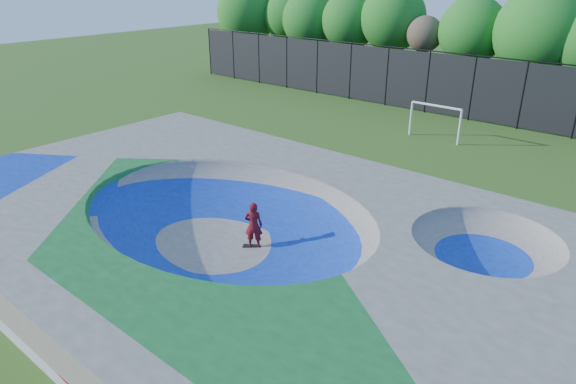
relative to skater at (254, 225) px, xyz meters
name	(u,v)px	position (x,y,z in m)	size (l,w,h in m)	color
ground	(227,246)	(-0.76, -0.55, -0.84)	(120.00, 120.00, 0.00)	#2E5217
skate_deck	(226,227)	(-0.76, -0.55, -0.09)	(22.00, 14.00, 1.50)	gray
skater	(254,225)	(0.00, 0.00, 0.00)	(0.61, 0.40, 1.68)	#AC0D17
skateboard	(254,246)	(0.00, 0.00, -0.81)	(0.78, 0.22, 0.05)	black
soccer_goal	(435,116)	(-0.68, 15.27, 0.54)	(3.01, 0.12, 1.98)	white
fence	(473,87)	(-0.76, 20.45, 1.26)	(48.09, 0.09, 4.04)	black
treeline	(519,31)	(-0.11, 25.48, 4.25)	(53.68, 6.99, 8.20)	#4F3A27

